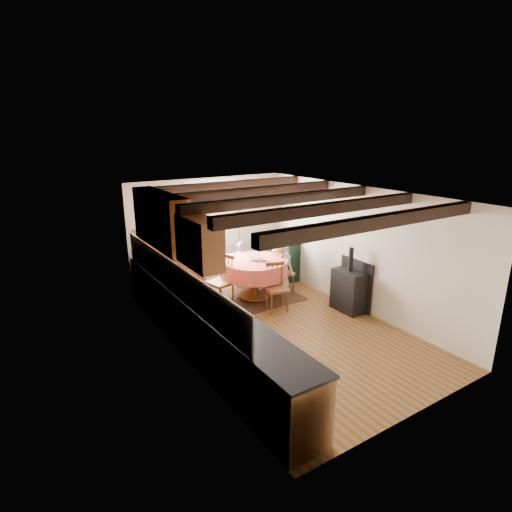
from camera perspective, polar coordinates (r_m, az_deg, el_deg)
floor at (r=7.47m, az=3.36°, el=-10.00°), size 3.60×5.50×0.00m
ceiling at (r=6.73m, az=3.71°, el=8.53°), size 3.60×5.50×0.00m
wall_back at (r=9.28m, az=-6.50°, el=3.26°), size 3.60×0.00×2.40m
wall_front at (r=5.21m, az=21.82°, el=-9.12°), size 3.60×0.00×2.40m
wall_left at (r=6.18m, az=-10.15°, el=-4.01°), size 0.00×5.50×2.40m
wall_right at (r=8.16m, az=13.82°, el=0.94°), size 0.00×5.50×2.40m
beam_a at (r=5.29m, az=16.60°, el=4.56°), size 3.60×0.16×0.16m
beam_b at (r=5.98m, az=9.39°, el=6.40°), size 3.60×0.16×0.16m
beam_c at (r=6.74m, az=3.70°, el=7.78°), size 3.60×0.16×0.16m
beam_d at (r=7.56m, az=-0.83°, el=8.81°), size 3.60×0.16×0.16m
beam_e at (r=8.42m, az=-4.46°, el=9.60°), size 3.60×0.16×0.16m
splash_left at (r=6.44m, az=-11.03°, el=-3.16°), size 0.02×4.50×0.55m
splash_back at (r=8.89m, az=-12.24°, el=2.36°), size 1.40×0.02×0.55m
base_cabinet_left at (r=6.59m, az=-7.37°, el=-9.71°), size 0.60×5.30×0.88m
base_cabinet_back at (r=8.84m, az=-11.59°, el=-2.84°), size 1.30×0.60×0.88m
worktop_left at (r=6.40m, az=-7.37°, el=-5.99°), size 0.64×5.30×0.04m
worktop_back at (r=8.68m, az=-11.72°, el=-0.02°), size 1.30×0.64×0.04m
wall_cabinet_glass at (r=7.11m, az=-12.97°, el=4.90°), size 0.34×1.80×0.90m
wall_cabinet_solid at (r=5.76m, az=-7.80°, el=1.89°), size 0.34×0.90×0.70m
window_frame at (r=9.23m, az=-5.99°, el=5.74°), size 1.34×0.03×1.54m
window_pane at (r=9.23m, az=-6.00°, el=5.74°), size 1.20×0.01×1.40m
curtain_left at (r=8.92m, az=-10.52°, el=1.86°), size 0.35×0.10×2.10m
curtain_right at (r=9.66m, az=-1.16°, el=3.30°), size 0.35×0.10×2.10m
curtain_rod at (r=9.05m, az=-5.86°, el=9.38°), size 2.00×0.03×0.03m
wall_picture at (r=9.71m, az=4.07°, el=6.94°), size 0.04×0.50×0.60m
wall_plate at (r=9.65m, az=-0.89°, el=6.93°), size 0.30×0.02×0.30m
rug at (r=8.78m, az=-0.22°, el=-5.65°), size 1.78×1.39×0.01m
dining_table at (r=8.63m, az=-0.22°, el=-3.16°), size 1.37×1.37×0.82m
chair_near at (r=8.02m, az=2.95°, el=-4.35°), size 0.51×0.52×0.94m
chair_left at (r=8.25m, az=-4.95°, el=-3.38°), size 0.56×0.55×1.04m
chair_right at (r=8.96m, az=3.78°, el=-2.11°), size 0.42×0.40×0.92m
aga_range at (r=9.77m, az=2.72°, el=-0.34°), size 0.67×1.04×0.96m
cast_iron_stove at (r=8.15m, az=12.69°, el=-3.18°), size 0.38×0.63×1.27m
child_far at (r=9.26m, az=-2.15°, el=-1.09°), size 0.39×0.27×1.03m
child_right at (r=8.93m, az=3.41°, el=-1.14°), size 0.55×0.69×1.22m
bowl_a at (r=8.47m, az=-0.19°, el=-0.44°), size 0.27×0.27×0.05m
bowl_b at (r=8.43m, az=0.79°, el=-0.49°), size 0.27×0.27×0.06m
cup at (r=8.40m, az=0.40°, el=-0.47°), size 0.10×0.10×0.08m
canister_tall at (r=8.61m, az=-13.76°, el=0.67°), size 0.14×0.14×0.24m
canister_wide at (r=8.65m, az=-12.18°, el=0.73°), size 0.18×0.18×0.20m
canister_slim at (r=8.76m, az=-9.62°, el=1.30°), size 0.09×0.09×0.26m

